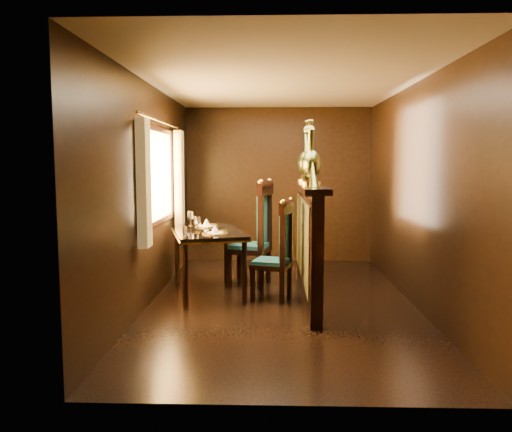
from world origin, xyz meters
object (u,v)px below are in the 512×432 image
(dining_table, at_px, (207,236))
(peacock_left, at_px, (311,152))
(chair_left, at_px, (281,247))
(chair_right, at_px, (259,231))
(peacock_right, at_px, (306,152))

(dining_table, bearing_deg, peacock_left, -36.85)
(dining_table, relative_size, chair_left, 1.24)
(chair_right, bearing_deg, chair_left, -53.03)
(dining_table, distance_m, chair_left, 0.94)
(chair_left, height_order, peacock_right, peacock_right)
(dining_table, relative_size, peacock_left, 2.03)
(chair_left, bearing_deg, chair_right, 128.47)
(peacock_right, bearing_deg, chair_right, 172.56)
(chair_right, xyz_separation_m, peacock_right, (0.60, -0.08, 1.01))
(peacock_right, bearing_deg, peacock_left, -90.00)
(dining_table, height_order, peacock_right, peacock_right)
(dining_table, distance_m, peacock_right, 1.63)
(peacock_right, bearing_deg, dining_table, -165.58)
(dining_table, distance_m, chair_right, 0.74)
(chair_left, distance_m, chair_right, 0.73)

